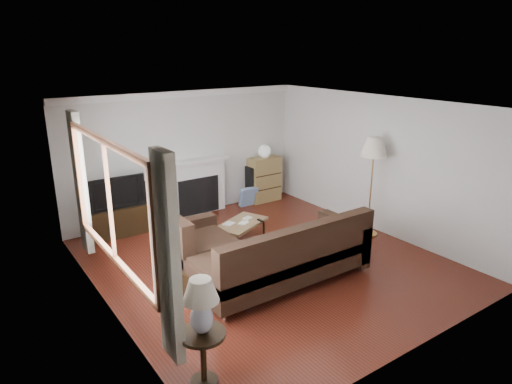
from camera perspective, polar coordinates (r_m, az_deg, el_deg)
room at (r=6.94m, az=1.41°, el=0.56°), size 5.10×5.60×2.54m
window at (r=5.64m, az=-17.85°, el=-1.21°), size 0.12×2.74×1.54m
curtain_near at (r=4.37m, az=-10.91°, el=-8.31°), size 0.10×0.35×2.10m
curtain_far at (r=7.10m, az=-21.07°, el=1.01°), size 0.10×0.35×2.10m
fireplace at (r=9.37m, az=-7.43°, el=0.66°), size 1.40×0.26×1.15m
tv_stand at (r=8.72m, az=-16.92°, el=-3.44°), size 1.07×0.48×0.53m
television at (r=8.54m, az=-17.25°, el=0.07°), size 1.01×0.13×0.58m
speaker_left at (r=8.95m, az=-12.59°, el=-1.37°), size 0.32×0.35×0.87m
speaker_right at (r=9.99m, az=-0.47°, el=0.88°), size 0.27×0.30×0.81m
bookshelf at (r=10.12m, az=1.05°, el=1.61°), size 0.72×0.34×0.99m
globe_lamp at (r=9.97m, az=1.07°, el=5.12°), size 0.28×0.28×0.28m
sectional_sofa at (r=6.63m, az=3.31°, el=-7.60°), size 2.87×2.10×0.93m
coffee_table at (r=8.03m, az=-1.84°, el=-5.07°), size 1.11×0.89×0.38m
footstool at (r=6.57m, az=-7.90°, el=-10.83°), size 0.53×0.53×0.35m
floor_lamp at (r=8.38m, az=14.18°, el=0.56°), size 0.56×0.56×1.81m
side_table at (r=4.93m, az=-6.59°, el=-19.87°), size 0.47×0.47×0.59m
table_lamp at (r=4.60m, az=-6.85°, el=-14.04°), size 0.36×0.36×0.58m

